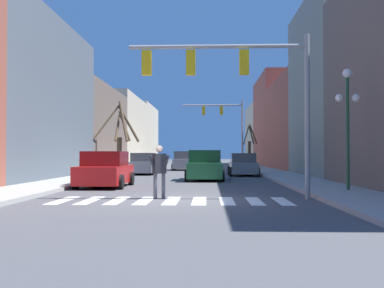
{
  "coord_description": "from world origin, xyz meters",
  "views": [
    {
      "loc": [
        1.19,
        -14.96,
        1.53
      ],
      "look_at": [
        -0.08,
        20.37,
        2.32
      ],
      "focal_mm": 42.0,
      "sensor_mm": 36.0,
      "label": 1
    }
  ],
  "objects_px": {
    "traffic_signal_near": "(238,77)",
    "car_parked_right_mid": "(105,170)",
    "car_at_intersection": "(205,166)",
    "car_parked_right_near": "(183,161)",
    "traffic_signal_far": "(226,120)",
    "street_lamp_right_corner": "(348,104)",
    "street_tree_left_mid": "(250,148)",
    "car_parked_left_mid": "(243,165)",
    "pedestrian_on_right_sidewalk": "(159,167)",
    "car_driving_away_lane": "(143,164)",
    "street_tree_right_mid": "(121,138)"
  },
  "relations": [
    {
      "from": "car_at_intersection",
      "to": "pedestrian_on_right_sidewalk",
      "type": "height_order",
      "value": "pedestrian_on_right_sidewalk"
    },
    {
      "from": "car_at_intersection",
      "to": "traffic_signal_near",
      "type": "bearing_deg",
      "value": -173.62
    },
    {
      "from": "car_parked_right_near",
      "to": "traffic_signal_near",
      "type": "bearing_deg",
      "value": 7.11
    },
    {
      "from": "street_tree_right_mid",
      "to": "street_lamp_right_corner",
      "type": "bearing_deg",
      "value": -54.33
    },
    {
      "from": "street_tree_left_mid",
      "to": "car_driving_away_lane",
      "type": "bearing_deg",
      "value": -119.49
    },
    {
      "from": "traffic_signal_near",
      "to": "pedestrian_on_right_sidewalk",
      "type": "height_order",
      "value": "traffic_signal_near"
    },
    {
      "from": "car_at_intersection",
      "to": "car_parked_right_near",
      "type": "relative_size",
      "value": 1.02
    },
    {
      "from": "street_tree_left_mid",
      "to": "traffic_signal_near",
      "type": "bearing_deg",
      "value": -95.93
    },
    {
      "from": "car_parked_left_mid",
      "to": "car_at_intersection",
      "type": "bearing_deg",
      "value": 154.46
    },
    {
      "from": "pedestrian_on_right_sidewalk",
      "to": "traffic_signal_far",
      "type": "bearing_deg",
      "value": -128.36
    },
    {
      "from": "car_parked_right_mid",
      "to": "car_driving_away_lane",
      "type": "bearing_deg",
      "value": 0.41
    },
    {
      "from": "traffic_signal_far",
      "to": "car_parked_right_near",
      "type": "height_order",
      "value": "traffic_signal_far"
    },
    {
      "from": "car_parked_right_mid",
      "to": "street_tree_right_mid",
      "type": "relative_size",
      "value": 0.78
    },
    {
      "from": "street_lamp_right_corner",
      "to": "street_tree_left_mid",
      "type": "height_order",
      "value": "street_tree_left_mid"
    },
    {
      "from": "car_driving_away_lane",
      "to": "street_tree_right_mid",
      "type": "distance_m",
      "value": 2.92
    },
    {
      "from": "car_driving_away_lane",
      "to": "pedestrian_on_right_sidewalk",
      "type": "distance_m",
      "value": 18.49
    },
    {
      "from": "traffic_signal_far",
      "to": "street_lamp_right_corner",
      "type": "xyz_separation_m",
      "value": [
        3.64,
        -26.81,
        -1.4
      ]
    },
    {
      "from": "car_parked_left_mid",
      "to": "traffic_signal_far",
      "type": "bearing_deg",
      "value": 3.22
    },
    {
      "from": "street_tree_right_mid",
      "to": "pedestrian_on_right_sidewalk",
      "type": "bearing_deg",
      "value": -75.1
    },
    {
      "from": "car_at_intersection",
      "to": "street_tree_left_mid",
      "type": "distance_m",
      "value": 24.69
    },
    {
      "from": "street_lamp_right_corner",
      "to": "car_parked_left_mid",
      "type": "height_order",
      "value": "street_lamp_right_corner"
    },
    {
      "from": "traffic_signal_near",
      "to": "car_at_intersection",
      "type": "distance_m",
      "value": 11.49
    },
    {
      "from": "street_lamp_right_corner",
      "to": "car_parked_left_mid",
      "type": "xyz_separation_m",
      "value": [
        -2.93,
        14.31,
        -2.71
      ]
    },
    {
      "from": "car_parked_left_mid",
      "to": "car_driving_away_lane",
      "type": "bearing_deg",
      "value": 76.76
    },
    {
      "from": "car_parked_right_near",
      "to": "street_tree_left_mid",
      "type": "distance_m",
      "value": 10.62
    },
    {
      "from": "traffic_signal_near",
      "to": "car_parked_right_mid",
      "type": "relative_size",
      "value": 1.43
    },
    {
      "from": "traffic_signal_far",
      "to": "car_parked_left_mid",
      "type": "relative_size",
      "value": 1.64
    },
    {
      "from": "street_lamp_right_corner",
      "to": "car_parked_right_mid",
      "type": "relative_size",
      "value": 1.09
    },
    {
      "from": "street_lamp_right_corner",
      "to": "car_parked_right_near",
      "type": "distance_m",
      "value": 26.39
    },
    {
      "from": "pedestrian_on_right_sidewalk",
      "to": "car_driving_away_lane",
      "type": "bearing_deg",
      "value": -111.64
    },
    {
      "from": "car_parked_right_near",
      "to": "car_driving_away_lane",
      "type": "distance_m",
      "value": 9.39
    },
    {
      "from": "traffic_signal_far",
      "to": "street_tree_left_mid",
      "type": "relative_size",
      "value": 1.43
    },
    {
      "from": "street_tree_right_mid",
      "to": "street_tree_left_mid",
      "type": "distance_m",
      "value": 19.63
    },
    {
      "from": "pedestrian_on_right_sidewalk",
      "to": "street_tree_right_mid",
      "type": "height_order",
      "value": "street_tree_right_mid"
    },
    {
      "from": "traffic_signal_near",
      "to": "street_lamp_right_corner",
      "type": "xyz_separation_m",
      "value": [
        4.37,
        2.19,
        -0.7
      ]
    },
    {
      "from": "pedestrian_on_right_sidewalk",
      "to": "street_tree_right_mid",
      "type": "relative_size",
      "value": 0.33
    },
    {
      "from": "car_parked_right_mid",
      "to": "pedestrian_on_right_sidewalk",
      "type": "relative_size",
      "value": 2.36
    },
    {
      "from": "car_at_intersection",
      "to": "street_tree_right_mid",
      "type": "height_order",
      "value": "street_tree_right_mid"
    },
    {
      "from": "street_tree_left_mid",
      "to": "street_lamp_right_corner",
      "type": "bearing_deg",
      "value": -88.73
    },
    {
      "from": "street_lamp_right_corner",
      "to": "car_at_intersection",
      "type": "xyz_separation_m",
      "value": [
        -5.6,
        8.73,
        -2.64
      ]
    },
    {
      "from": "car_at_intersection",
      "to": "pedestrian_on_right_sidewalk",
      "type": "distance_m",
      "value": 11.01
    },
    {
      "from": "car_parked_right_near",
      "to": "car_parked_right_mid",
      "type": "relative_size",
      "value": 1.03
    },
    {
      "from": "car_parked_right_near",
      "to": "car_driving_away_lane",
      "type": "bearing_deg",
      "value": -15.41
    },
    {
      "from": "street_lamp_right_corner",
      "to": "car_parked_right_near",
      "type": "relative_size",
      "value": 1.06
    },
    {
      "from": "pedestrian_on_right_sidewalk",
      "to": "street_tree_left_mid",
      "type": "relative_size",
      "value": 0.38
    },
    {
      "from": "traffic_signal_far",
      "to": "pedestrian_on_right_sidewalk",
      "type": "relative_size",
      "value": 3.71
    },
    {
      "from": "traffic_signal_near",
      "to": "car_at_intersection",
      "type": "xyz_separation_m",
      "value": [
        -1.22,
        10.92,
        -3.34
      ]
    },
    {
      "from": "car_parked_right_mid",
      "to": "street_tree_right_mid",
      "type": "bearing_deg",
      "value": 8.19
    },
    {
      "from": "traffic_signal_far",
      "to": "car_parked_left_mid",
      "type": "height_order",
      "value": "traffic_signal_far"
    },
    {
      "from": "traffic_signal_near",
      "to": "car_parked_right_mid",
      "type": "bearing_deg",
      "value": 137.38
    }
  ]
}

